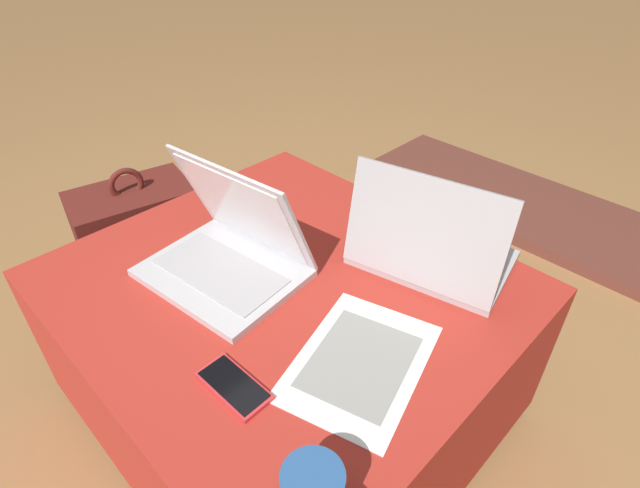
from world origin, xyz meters
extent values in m
plane|color=#9E7042|center=(0.00, 0.00, 0.00)|extent=(14.00, 14.00, 0.00)
cube|color=maroon|center=(0.00, 0.00, 0.03)|extent=(0.87, 0.79, 0.05)
cube|color=#B22D23|center=(0.00, 0.00, 0.24)|extent=(0.91, 0.83, 0.38)
cube|color=silver|center=(-0.10, -0.08, 0.44)|extent=(0.35, 0.29, 0.02)
cube|color=#B2B2B7|center=(-0.10, -0.09, 0.45)|extent=(0.30, 0.17, 0.00)
cube|color=silver|center=(-0.11, -0.01, 0.57)|extent=(0.33, 0.14, 0.23)
cube|color=white|center=(-0.11, -0.01, 0.56)|extent=(0.29, 0.12, 0.21)
cube|color=#B7B7BC|center=(0.18, 0.28, 0.44)|extent=(0.37, 0.30, 0.02)
cube|color=#232328|center=(0.18, 0.29, 0.45)|extent=(0.31, 0.19, 0.00)
cube|color=#B7B7BC|center=(0.20, 0.19, 0.56)|extent=(0.33, 0.12, 0.23)
cube|color=white|center=(0.20, 0.20, 0.56)|extent=(0.29, 0.11, 0.20)
cube|color=red|center=(0.15, -0.24, 0.44)|extent=(0.14, 0.07, 0.01)
cube|color=black|center=(0.15, -0.24, 0.44)|extent=(0.13, 0.06, 0.00)
cube|color=#5B1E19|center=(-0.59, -0.05, 0.22)|extent=(0.26, 0.36, 0.43)
cube|color=#4E1A15|center=(-0.70, -0.02, 0.13)|extent=(0.12, 0.27, 0.19)
torus|color=#5B1E19|center=(-0.59, -0.05, 0.45)|extent=(0.04, 0.10, 0.09)
cube|color=white|center=(0.26, -0.05, 0.44)|extent=(0.29, 0.34, 0.00)
cube|color=gray|center=(0.26, -0.05, 0.44)|extent=(0.22, 0.25, 0.00)
cube|color=brown|center=(0.00, 1.32, 0.02)|extent=(1.40, 0.50, 0.04)
camera|label=1|loc=(0.62, -0.52, 1.13)|focal=28.00mm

